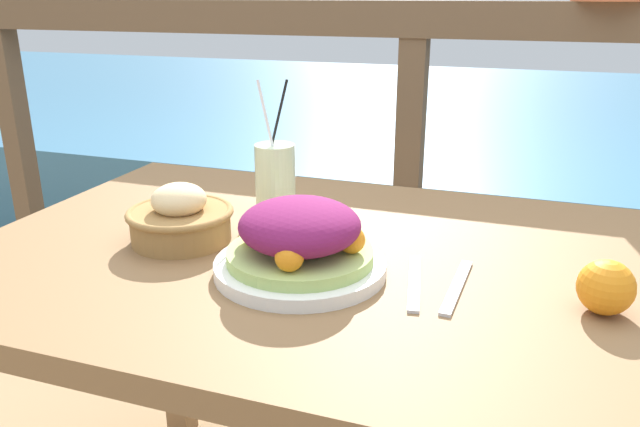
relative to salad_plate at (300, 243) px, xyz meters
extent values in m
cube|color=olive|center=(-0.01, 0.09, -0.07)|extent=(1.13, 0.79, 0.04)
cube|color=olive|center=(-0.51, 0.42, -0.44)|extent=(0.06, 0.06, 0.70)
cube|color=olive|center=(0.49, 0.42, -0.44)|extent=(0.06, 0.06, 0.70)
cube|color=brown|center=(-0.01, 0.87, 0.28)|extent=(2.80, 0.08, 0.09)
cube|color=brown|center=(-1.37, 0.87, -0.27)|extent=(0.07, 0.07, 1.02)
cube|color=brown|center=(-0.01, 0.87, -0.27)|extent=(0.07, 0.07, 1.02)
cube|color=teal|center=(-0.01, 3.37, -0.55)|extent=(12.00, 4.00, 0.46)
cylinder|color=white|center=(0.00, 0.00, -0.04)|extent=(0.26, 0.26, 0.02)
cylinder|color=#A8C66B|center=(0.00, 0.00, -0.02)|extent=(0.22, 0.22, 0.02)
ellipsoid|color=#72194C|center=(0.00, 0.00, 0.03)|extent=(0.18, 0.18, 0.07)
sphere|color=orange|center=(0.07, 0.01, 0.01)|extent=(0.04, 0.04, 0.04)
sphere|color=orange|center=(0.01, 0.08, 0.01)|extent=(0.04, 0.04, 0.04)
sphere|color=orange|center=(-0.08, 0.00, 0.01)|extent=(0.04, 0.04, 0.04)
sphere|color=orange|center=(0.01, -0.08, 0.01)|extent=(0.04, 0.04, 0.04)
cylinder|color=beige|center=(-0.15, 0.26, 0.01)|extent=(0.08, 0.08, 0.13)
cylinder|color=black|center=(-0.15, 0.27, 0.09)|extent=(0.05, 0.03, 0.21)
cylinder|color=white|center=(-0.15, 0.25, 0.09)|extent=(0.06, 0.01, 0.22)
cylinder|color=olive|center=(-0.23, 0.05, -0.02)|extent=(0.17, 0.17, 0.05)
torus|color=olive|center=(-0.23, 0.05, 0.00)|extent=(0.18, 0.18, 0.01)
ellipsoid|color=beige|center=(-0.23, 0.05, 0.02)|extent=(0.09, 0.09, 0.05)
cube|color=silver|center=(0.17, 0.02, -0.05)|extent=(0.05, 0.18, 0.00)
cube|color=silver|center=(0.23, 0.02, -0.05)|extent=(0.02, 0.18, 0.00)
sphere|color=orange|center=(0.42, 0.01, -0.01)|extent=(0.07, 0.07, 0.07)
camera|label=1|loc=(0.30, -0.79, 0.35)|focal=35.00mm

